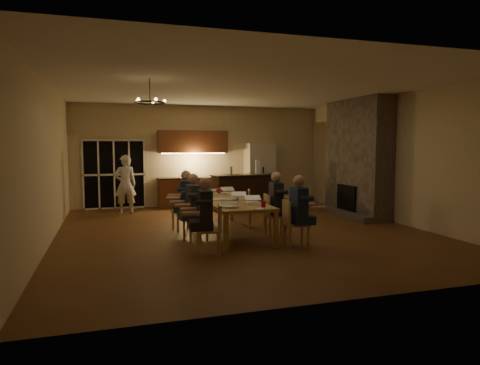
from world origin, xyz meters
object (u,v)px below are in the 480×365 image
(chair_left_far, at_px, (183,211))
(laptop_b, at_px, (254,199))
(chair_right_near, at_px, (296,224))
(mug_front, at_px, (232,200))
(plate_left, at_px, (224,205))
(bar_blender, at_px, (258,167))
(laptop_c, at_px, (217,195))
(laptop_a, at_px, (230,201))
(person_right_near, at_px, (299,212))
(standing_person, at_px, (125,184))
(dining_table, at_px, (229,217))
(laptop_d, at_px, (239,195))
(chair_right_far, at_px, (257,208))
(redcup_mid, at_px, (205,196))
(redcup_near, at_px, (263,204))
(chair_left_mid, at_px, (195,219))
(bar_island, at_px, (245,192))
(laptop_f, at_px, (229,190))
(mug_back, at_px, (203,194))
(person_right_mid, at_px, (276,204))
(chair_left_near, at_px, (209,230))
(person_left_far, at_px, (186,201))
(plate_far, at_px, (235,195))
(chandelier, at_px, (150,103))
(redcup_far, at_px, (219,191))
(person_left_near, at_px, (205,216))
(plate_near, at_px, (252,202))
(bar_bottle, at_px, (231,171))
(person_left_mid, at_px, (194,208))
(mug_mid, at_px, (225,194))
(can_cola, at_px, (208,191))
(laptop_e, at_px, (209,190))
(can_silver, at_px, (237,201))

(chair_left_far, xyz_separation_m, laptop_b, (1.20, -1.50, 0.42))
(chair_right_near, height_order, mug_front, chair_right_near)
(plate_left, height_order, bar_blender, bar_blender)
(laptop_c, bearing_deg, plate_left, 81.53)
(laptop_a, distance_m, laptop_c, 1.17)
(person_right_near, distance_m, standing_person, 5.92)
(dining_table, height_order, laptop_a, laptop_a)
(laptop_d, bearing_deg, standing_person, 138.62)
(chair_right_far, bearing_deg, redcup_mid, 116.50)
(laptop_c, relative_size, redcup_near, 2.67)
(chair_left_mid, xyz_separation_m, person_right_near, (1.75, -1.18, 0.24))
(bar_island, relative_size, laptop_f, 6.35)
(chair_left_mid, relative_size, mug_back, 8.90)
(person_right_mid, height_order, laptop_f, person_right_mid)
(chair_left_near, relative_size, person_left_far, 0.64)
(plate_far, bearing_deg, laptop_c, -131.67)
(bar_island, height_order, person_right_mid, person_right_mid)
(bar_island, distance_m, redcup_mid, 3.34)
(chandelier, relative_size, laptop_d, 1.81)
(chair_left_near, xyz_separation_m, chandelier, (-0.89, 1.01, 2.31))
(chair_left_far, bearing_deg, laptop_d, 47.07)
(redcup_mid, distance_m, redcup_far, 1.16)
(chair_left_near, relative_size, plate_far, 3.61)
(chair_right_near, distance_m, person_left_near, 1.82)
(chair_left_far, bearing_deg, plate_near, 35.27)
(bar_bottle, bearing_deg, dining_table, -106.75)
(chair_right_near, bearing_deg, chandelier, 76.72)
(laptop_d, bearing_deg, bar_blender, 80.20)
(dining_table, relative_size, person_right_mid, 2.28)
(person_left_mid, distance_m, bar_bottle, 4.02)
(laptop_d, distance_m, plate_left, 0.94)
(laptop_d, bearing_deg, plate_far, 94.88)
(standing_person, xyz_separation_m, bar_bottle, (2.98, -0.47, 0.36))
(mug_mid, relative_size, mug_back, 1.00)
(redcup_mid, xyz_separation_m, can_cola, (0.31, 1.05, 0.00))
(person_right_mid, distance_m, laptop_a, 1.32)
(laptop_e, height_order, redcup_near, laptop_e)
(chair_left_mid, distance_m, redcup_near, 1.48)
(can_silver, bearing_deg, person_left_far, 125.12)
(mug_mid, distance_m, can_cola, 0.80)
(chandelier, distance_m, plate_near, 2.86)
(laptop_a, relative_size, laptop_f, 1.00)
(chair_right_far, distance_m, laptop_e, 1.24)
(chair_right_near, height_order, plate_near, chair_right_near)
(bar_island, relative_size, plate_far, 8.25)
(chair_right_far, xyz_separation_m, mug_front, (-0.89, -0.95, 0.36))
(person_left_far, xyz_separation_m, laptop_e, (0.65, 0.48, 0.17))
(bar_island, relative_size, mug_back, 20.33)
(dining_table, distance_m, mug_mid, 0.75)
(person_left_mid, xyz_separation_m, laptop_b, (1.18, -0.32, 0.17))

